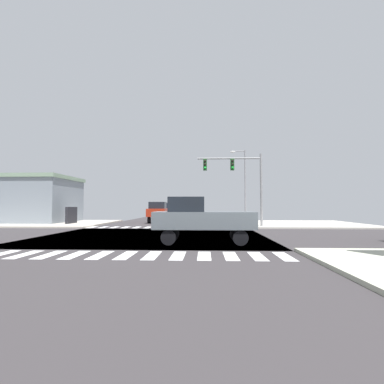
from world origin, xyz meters
name	(u,v)px	position (x,y,z in m)	size (l,w,h in m)	color
ground	(153,236)	(0.00, 0.00, -0.03)	(90.00, 90.00, 0.05)	#343032
sidewalk_corner_ne	(300,224)	(13.00, 12.00, 0.07)	(12.00, 12.00, 0.14)	#B2ADA3
sidewalk_corner_nw	(51,223)	(-13.00, 12.00, 0.07)	(12.00, 12.00, 0.14)	#B2A99D
crosswalk_near	(113,255)	(-0.25, -7.30, 0.00)	(13.50, 2.00, 0.01)	silver
crosswalk_far	(165,227)	(-0.25, 7.30, 0.00)	(13.50, 2.00, 0.01)	silver
traffic_signal_mast	(236,173)	(6.06, 7.35, 4.77)	(5.69, 0.55, 6.50)	gray
street_lamp	(243,179)	(7.61, 14.78, 4.90)	(1.78, 0.32, 8.22)	gray
bank_building	(10,200)	(-18.67, 13.51, 2.61)	(15.60, 7.80, 5.20)	gray
sedan_nearside_1	(175,210)	(-2.00, 33.79, 1.12)	(1.80, 4.30, 1.88)	black
pickup_farside_1	(168,210)	(-2.00, 23.86, 1.29)	(2.00, 5.10, 2.35)	black
pickup_crossing_2	(159,211)	(-2.00, 14.85, 1.29)	(2.00, 5.10, 2.35)	black
pickup_trailing_5	(201,218)	(3.07, -3.50, 1.29)	(5.10, 2.00, 2.35)	black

